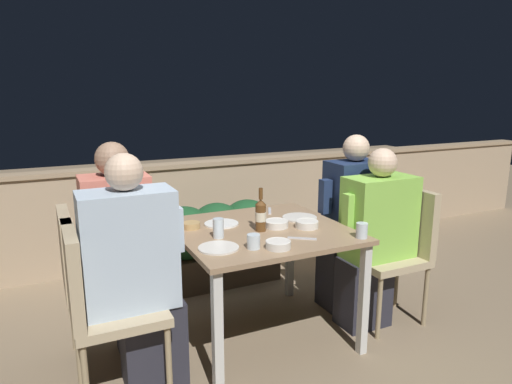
# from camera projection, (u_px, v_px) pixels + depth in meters

# --- Properties ---
(ground_plane) EXTENTS (16.00, 16.00, 0.00)m
(ground_plane) POSITION_uv_depth(u_px,v_px,m) (261.00, 335.00, 3.03)
(ground_plane) COLOR #847056
(parapet_wall) EXTENTS (9.00, 0.18, 0.93)m
(parapet_wall) POSITION_uv_depth(u_px,v_px,m) (187.00, 210.00, 4.35)
(parapet_wall) COLOR tan
(parapet_wall) RESTS_ON ground_plane
(dining_table) EXTENTS (1.04, 1.00, 0.74)m
(dining_table) POSITION_uv_depth(u_px,v_px,m) (261.00, 241.00, 2.88)
(dining_table) COLOR #937556
(dining_table) RESTS_ON ground_plane
(planter_hedge) EXTENTS (1.00, 0.47, 0.69)m
(planter_hedge) POSITION_uv_depth(u_px,v_px,m) (218.00, 239.00, 3.78)
(planter_hedge) COLOR brown
(planter_hedge) RESTS_ON ground_plane
(chair_left_near) EXTENTS (0.47, 0.46, 0.93)m
(chair_left_near) POSITION_uv_depth(u_px,v_px,m) (97.00, 297.00, 2.32)
(chair_left_near) COLOR tan
(chair_left_near) RESTS_ON ground_plane
(person_blue_shirt) EXTENTS (0.52, 0.26, 1.29)m
(person_blue_shirt) POSITION_uv_depth(u_px,v_px,m) (137.00, 275.00, 2.38)
(person_blue_shirt) COLOR #282833
(person_blue_shirt) RESTS_ON ground_plane
(chair_left_far) EXTENTS (0.47, 0.46, 0.93)m
(chair_left_far) POSITION_uv_depth(u_px,v_px,m) (88.00, 274.00, 2.61)
(chair_left_far) COLOR tan
(chair_left_far) RESTS_ON ground_plane
(person_coral_top) EXTENTS (0.47, 0.26, 1.31)m
(person_coral_top) POSITION_uv_depth(u_px,v_px,m) (124.00, 252.00, 2.67)
(person_coral_top) COLOR #282833
(person_coral_top) RESTS_ON ground_plane
(chair_right_near) EXTENTS (0.47, 0.46, 0.93)m
(chair_right_near) POSITION_uv_depth(u_px,v_px,m) (397.00, 241.00, 3.17)
(chair_right_near) COLOR tan
(chair_right_near) RESTS_ON ground_plane
(person_green_blouse) EXTENTS (0.52, 0.26, 1.22)m
(person_green_blouse) POSITION_uv_depth(u_px,v_px,m) (374.00, 239.00, 3.07)
(person_green_blouse) COLOR #282833
(person_green_blouse) RESTS_ON ground_plane
(chair_right_far) EXTENTS (0.47, 0.46, 0.93)m
(chair_right_far) POSITION_uv_depth(u_px,v_px,m) (371.00, 229.00, 3.44)
(chair_right_far) COLOR tan
(chair_right_far) RESTS_ON ground_plane
(person_navy_jumper) EXTENTS (0.48, 0.26, 1.28)m
(person_navy_jumper) POSITION_uv_depth(u_px,v_px,m) (349.00, 221.00, 3.34)
(person_navy_jumper) COLOR #282833
(person_navy_jumper) RESTS_ON ground_plane
(beer_bottle) EXTENTS (0.07, 0.07, 0.27)m
(beer_bottle) POSITION_uv_depth(u_px,v_px,m) (261.00, 215.00, 2.79)
(beer_bottle) COLOR brown
(beer_bottle) RESTS_ON dining_table
(plate_0) EXTENTS (0.22, 0.22, 0.01)m
(plate_0) POSITION_uv_depth(u_px,v_px,m) (221.00, 224.00, 2.95)
(plate_0) COLOR white
(plate_0) RESTS_ON dining_table
(plate_1) EXTENTS (0.23, 0.23, 0.01)m
(plate_1) POSITION_uv_depth(u_px,v_px,m) (300.00, 218.00, 3.09)
(plate_1) COLOR silver
(plate_1) RESTS_ON dining_table
(plate_2) EXTENTS (0.23, 0.23, 0.01)m
(plate_2) POSITION_uv_depth(u_px,v_px,m) (219.00, 248.00, 2.50)
(plate_2) COLOR silver
(plate_2) RESTS_ON dining_table
(bowl_0) EXTENTS (0.11, 0.11, 0.04)m
(bowl_0) POSITION_uv_depth(u_px,v_px,m) (191.00, 225.00, 2.86)
(bowl_0) COLOR tan
(bowl_0) RESTS_ON dining_table
(bowl_1) EXTENTS (0.15, 0.15, 0.04)m
(bowl_1) POSITION_uv_depth(u_px,v_px,m) (276.00, 223.00, 2.89)
(bowl_1) COLOR silver
(bowl_1) RESTS_ON dining_table
(bowl_2) EXTENTS (0.15, 0.15, 0.05)m
(bowl_2) POSITION_uv_depth(u_px,v_px,m) (307.00, 224.00, 2.88)
(bowl_2) COLOR silver
(bowl_2) RESTS_ON dining_table
(bowl_3) EXTENTS (0.14, 0.14, 0.04)m
(bowl_3) POSITION_uv_depth(u_px,v_px,m) (278.00, 244.00, 2.50)
(bowl_3) COLOR silver
(bowl_3) RESTS_ON dining_table
(glass_cup_0) EXTENTS (0.07, 0.07, 0.08)m
(glass_cup_0) POSITION_uv_depth(u_px,v_px,m) (254.00, 242.00, 2.49)
(glass_cup_0) COLOR silver
(glass_cup_0) RESTS_ON dining_table
(glass_cup_1) EXTENTS (0.06, 0.06, 0.12)m
(glass_cup_1) POSITION_uv_depth(u_px,v_px,m) (218.00, 228.00, 2.67)
(glass_cup_1) COLOR silver
(glass_cup_1) RESTS_ON dining_table
(glass_cup_2) EXTENTS (0.07, 0.07, 0.09)m
(glass_cup_2) POSITION_uv_depth(u_px,v_px,m) (362.00, 230.00, 2.67)
(glass_cup_2) COLOR silver
(glass_cup_2) RESTS_ON dining_table
(fork_0) EXTENTS (0.09, 0.16, 0.01)m
(fork_0) POSITION_uv_depth(u_px,v_px,m) (270.00, 211.00, 3.27)
(fork_0) COLOR silver
(fork_0) RESTS_ON dining_table
(fork_1) EXTENTS (0.15, 0.12, 0.01)m
(fork_1) POSITION_uv_depth(u_px,v_px,m) (302.00, 238.00, 2.66)
(fork_1) COLOR silver
(fork_1) RESTS_ON dining_table
(potted_plant) EXTENTS (0.38, 0.38, 0.79)m
(potted_plant) POSITION_uv_depth(u_px,v_px,m) (340.00, 215.00, 4.13)
(potted_plant) COLOR #9E5638
(potted_plant) RESTS_ON ground_plane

